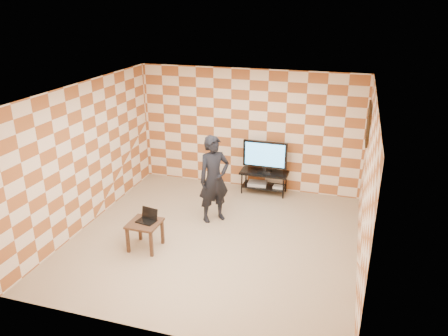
{
  "coord_description": "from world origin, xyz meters",
  "views": [
    {
      "loc": [
        2.17,
        -6.59,
        4.09
      ],
      "look_at": [
        0.0,
        0.6,
        1.15
      ],
      "focal_mm": 35.0,
      "sensor_mm": 36.0,
      "label": 1
    }
  ],
  "objects_px": {
    "side_table": "(145,227)",
    "tv": "(265,155)",
    "person": "(214,179)",
    "tv_stand": "(264,177)"
  },
  "relations": [
    {
      "from": "tv_stand",
      "to": "tv",
      "type": "xyz_separation_m",
      "value": [
        0.0,
        -0.0,
        0.52
      ]
    },
    {
      "from": "side_table",
      "to": "tv",
      "type": "bearing_deg",
      "value": 62.53
    },
    {
      "from": "side_table",
      "to": "person",
      "type": "xyz_separation_m",
      "value": [
        0.82,
        1.35,
        0.45
      ]
    },
    {
      "from": "person",
      "to": "tv_stand",
      "type": "bearing_deg",
      "value": 23.14
    },
    {
      "from": "tv",
      "to": "side_table",
      "type": "height_order",
      "value": "tv"
    },
    {
      "from": "tv",
      "to": "side_table",
      "type": "distance_m",
      "value": 3.27
    },
    {
      "from": "tv",
      "to": "person",
      "type": "height_order",
      "value": "person"
    },
    {
      "from": "side_table",
      "to": "person",
      "type": "height_order",
      "value": "person"
    },
    {
      "from": "tv_stand",
      "to": "tv",
      "type": "height_order",
      "value": "tv"
    },
    {
      "from": "side_table",
      "to": "tv_stand",
      "type": "bearing_deg",
      "value": 62.56
    }
  ]
}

